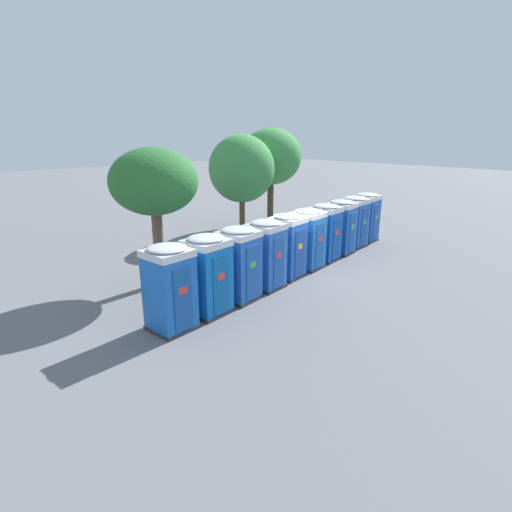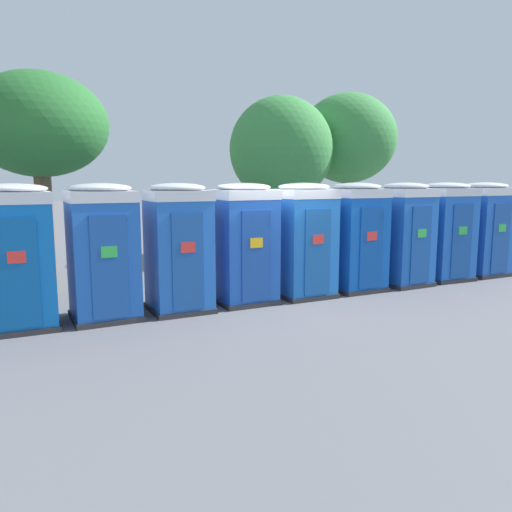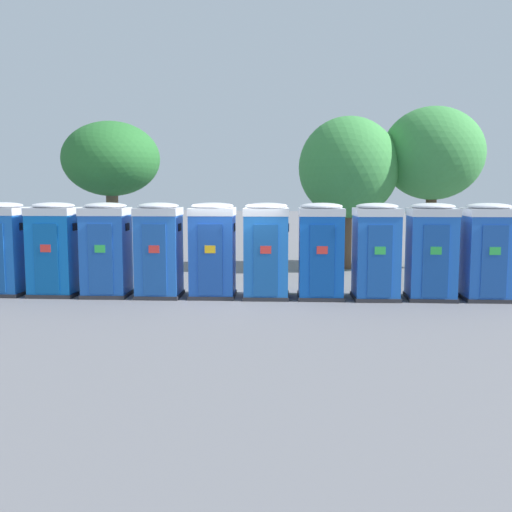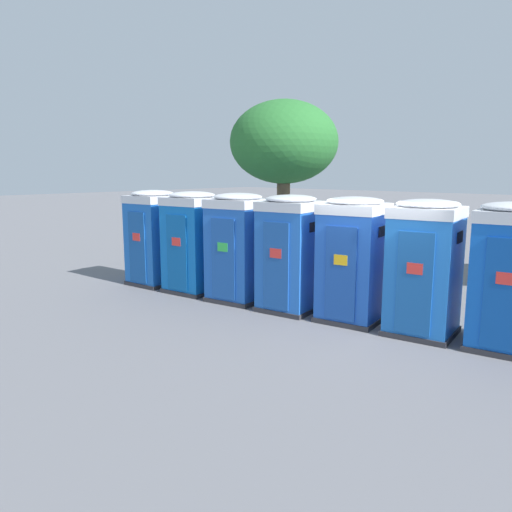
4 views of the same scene
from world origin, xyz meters
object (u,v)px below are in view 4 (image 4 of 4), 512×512
at_px(portapotty_0, 154,237).
at_px(portapotty_4, 353,259).
at_px(portapotty_5, 424,267).
at_px(street_tree_0, 284,144).
at_px(portapotty_6, 511,276).
at_px(portapotty_1, 193,242).
at_px(portapotty_3, 290,253).
at_px(portapotty_2, 238,247).

relative_size(portapotty_0, portapotty_4, 1.00).
bearing_deg(portapotty_5, street_tree_0, 154.55).
bearing_deg(portapotty_0, portapotty_6, 6.66).
distance_m(portapotty_4, street_tree_0, 5.51).
height_order(portapotty_1, street_tree_0, street_tree_0).
height_order(portapotty_3, portapotty_4, same).
height_order(portapotty_1, portapotty_3, same).
bearing_deg(portapotty_3, portapotty_0, -174.21).
bearing_deg(portapotty_6, portapotty_0, -173.34).
xyz_separation_m(portapotty_3, portapotty_4, (1.43, 0.23, -0.00)).
relative_size(portapotty_5, street_tree_0, 0.50).
distance_m(portapotty_3, portapotty_6, 4.33).
bearing_deg(portapotty_3, street_tree_0, 131.29).
distance_m(portapotty_2, portapotty_4, 2.89).
bearing_deg(portapotty_2, portapotty_6, 7.18).
bearing_deg(portapotty_2, street_tree_0, 110.69).
bearing_deg(portapotty_5, portapotty_2, -173.00).
bearing_deg(portapotty_3, portapotty_6, 7.53).
relative_size(portapotty_1, portapotty_6, 1.00).
bearing_deg(portapotty_5, portapotty_1, -173.29).
bearing_deg(portapotty_5, portapotty_0, -173.55).
bearing_deg(portapotty_2, portapotty_0, -174.38).
bearing_deg(portapotty_1, portapotty_4, 7.10).
relative_size(portapotty_2, portapotty_5, 1.00).
xyz_separation_m(portapotty_1, portapotty_2, (1.44, 0.15, 0.00)).
height_order(portapotty_4, portapotty_6, same).
height_order(portapotty_0, portapotty_2, same).
height_order(portapotty_1, portapotty_6, same).
height_order(portapotty_1, portapotty_4, same).
height_order(portapotty_0, street_tree_0, street_tree_0).
xyz_separation_m(portapotty_3, street_tree_0, (-2.62, 2.99, 2.53)).
bearing_deg(portapotty_3, portapotty_5, 7.43).
relative_size(portapotty_0, portapotty_5, 1.00).
bearing_deg(portapotty_5, portapotty_3, -172.57).
height_order(portapotty_0, portapotty_3, same).
relative_size(portapotty_6, street_tree_0, 0.50).
distance_m(portapotty_3, portapotty_5, 2.89).
xyz_separation_m(portapotty_0, portapotty_2, (2.88, 0.28, -0.00)).
xyz_separation_m(portapotty_6, street_tree_0, (-6.92, 2.42, 2.53)).
xyz_separation_m(portapotty_4, portapotty_5, (1.44, 0.14, 0.00)).
distance_m(portapotty_2, portapotty_5, 4.33).
distance_m(portapotty_3, portapotty_4, 1.45).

